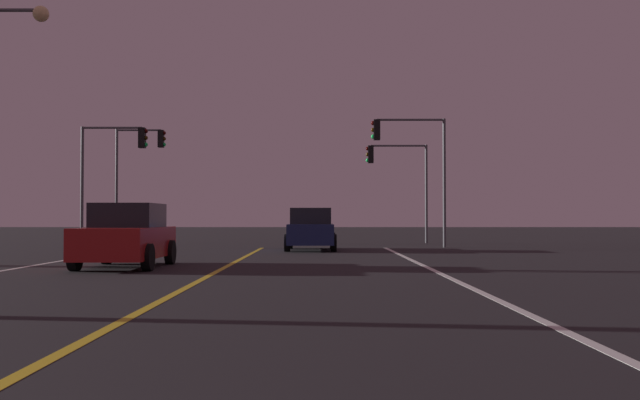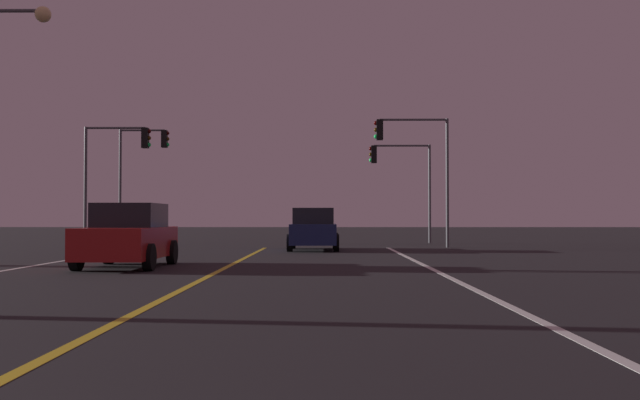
% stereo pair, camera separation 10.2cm
% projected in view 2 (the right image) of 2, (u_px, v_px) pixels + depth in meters
% --- Properties ---
extents(lane_edge_right, '(0.16, 36.64, 0.01)m').
position_uv_depth(lane_edge_right, '(473.00, 289.00, 13.55)').
color(lane_edge_right, silver).
rests_on(lane_edge_right, ground).
extents(lane_center_divider, '(0.16, 36.64, 0.01)m').
position_uv_depth(lane_center_divider, '(184.00, 289.00, 13.59)').
color(lane_center_divider, gold).
rests_on(lane_center_divider, ground).
extents(car_oncoming, '(2.02, 4.30, 1.70)m').
position_uv_depth(car_oncoming, '(128.00, 236.00, 19.52)').
color(car_oncoming, black).
rests_on(car_oncoming, ground).
extents(car_ahead_far, '(2.02, 4.30, 1.70)m').
position_uv_depth(car_ahead_far, '(314.00, 230.00, 29.65)').
color(car_ahead_far, black).
rests_on(car_ahead_far, ground).
extents(traffic_light_near_right, '(3.31, 0.36, 5.71)m').
position_uv_depth(traffic_light_near_right, '(413.00, 152.00, 32.46)').
color(traffic_light_near_right, '#4C4C51').
rests_on(traffic_light_near_right, ground).
extents(traffic_light_near_left, '(2.98, 0.36, 5.35)m').
position_uv_depth(traffic_light_near_left, '(117.00, 158.00, 32.54)').
color(traffic_light_near_left, '#4C4C51').
rests_on(traffic_light_near_left, ground).
extents(traffic_light_far_right, '(3.21, 0.36, 5.09)m').
position_uv_depth(traffic_light_far_right, '(400.00, 169.00, 37.95)').
color(traffic_light_far_right, '#4C4C51').
rests_on(traffic_light_far_right, ground).
extents(traffic_light_far_left, '(2.62, 0.36, 5.90)m').
position_uv_depth(traffic_light_far_left, '(142.00, 160.00, 38.05)').
color(traffic_light_far_left, '#4C4C51').
rests_on(traffic_light_far_left, ground).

